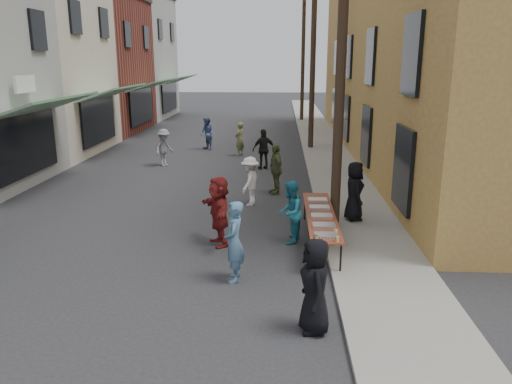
# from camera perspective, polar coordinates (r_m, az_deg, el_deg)

# --- Properties ---
(ground) EXTENTS (120.00, 120.00, 0.00)m
(ground) POSITION_cam_1_polar(r_m,az_deg,el_deg) (11.33, -11.85, -8.23)
(ground) COLOR #28282B
(ground) RESTS_ON ground
(sidewalk) EXTENTS (2.20, 60.00, 0.10)m
(sidewalk) POSITION_cam_1_polar(r_m,az_deg,el_deg) (25.53, 7.81, 4.98)
(sidewalk) COLOR gray
(sidewalk) RESTS_ON ground
(storefront_row) EXTENTS (8.00, 37.00, 9.00)m
(storefront_row) POSITION_cam_1_polar(r_m,az_deg,el_deg) (28.11, -24.89, 13.03)
(storefront_row) COLOR maroon
(storefront_row) RESTS_ON ground
(building_ochre) EXTENTS (10.00, 28.00, 10.00)m
(building_ochre) POSITION_cam_1_polar(r_m,az_deg,el_deg) (25.45, 22.74, 15.18)
(building_ochre) COLOR #A36E3A
(building_ochre) RESTS_ON ground
(utility_pole_near) EXTENTS (0.26, 0.26, 9.00)m
(utility_pole_near) POSITION_cam_1_polar(r_m,az_deg,el_deg) (13.14, 9.74, 15.18)
(utility_pole_near) COLOR #2D2116
(utility_pole_near) RESTS_ON ground
(utility_pole_mid) EXTENTS (0.26, 0.26, 9.00)m
(utility_pole_mid) POSITION_cam_1_polar(r_m,az_deg,el_deg) (25.10, 6.53, 15.07)
(utility_pole_mid) COLOR #2D2116
(utility_pole_mid) RESTS_ON ground
(utility_pole_far) EXTENTS (0.26, 0.26, 9.00)m
(utility_pole_far) POSITION_cam_1_polar(r_m,az_deg,el_deg) (37.09, 5.39, 15.02)
(utility_pole_far) COLOR #2D2116
(utility_pole_far) RESTS_ON ground
(serving_table) EXTENTS (0.70, 4.00, 0.75)m
(serving_table) POSITION_cam_1_polar(r_m,az_deg,el_deg) (12.25, 7.39, -2.70)
(serving_table) COLOR brown
(serving_table) RESTS_ON ground
(catering_tray_sausage) EXTENTS (0.50, 0.33, 0.08)m
(catering_tray_sausage) POSITION_cam_1_polar(r_m,az_deg,el_deg) (10.67, 8.06, -4.98)
(catering_tray_sausage) COLOR maroon
(catering_tray_sausage) RESTS_ON serving_table
(catering_tray_foil_b) EXTENTS (0.50, 0.33, 0.08)m
(catering_tray_foil_b) POSITION_cam_1_polar(r_m,az_deg,el_deg) (11.28, 7.78, -3.86)
(catering_tray_foil_b) COLOR #B2B2B7
(catering_tray_foil_b) RESTS_ON serving_table
(catering_tray_buns) EXTENTS (0.50, 0.33, 0.08)m
(catering_tray_buns) POSITION_cam_1_polar(r_m,az_deg,el_deg) (11.94, 7.51, -2.78)
(catering_tray_buns) COLOR tan
(catering_tray_buns) RESTS_ON serving_table
(catering_tray_foil_d) EXTENTS (0.50, 0.33, 0.08)m
(catering_tray_foil_d) POSITION_cam_1_polar(r_m,az_deg,el_deg) (12.61, 7.27, -1.81)
(catering_tray_foil_d) COLOR #B2B2B7
(catering_tray_foil_d) RESTS_ON serving_table
(catering_tray_buns_end) EXTENTS (0.50, 0.33, 0.08)m
(catering_tray_buns_end) POSITION_cam_1_polar(r_m,az_deg,el_deg) (13.28, 7.05, -0.94)
(catering_tray_buns_end) COLOR tan
(catering_tray_buns_end) RESTS_ON serving_table
(condiment_jar_a) EXTENTS (0.07, 0.07, 0.08)m
(condiment_jar_a) POSITION_cam_1_polar(r_m,az_deg,el_deg) (10.37, 6.98, -5.53)
(condiment_jar_a) COLOR #A57F26
(condiment_jar_a) RESTS_ON serving_table
(condiment_jar_b) EXTENTS (0.07, 0.07, 0.08)m
(condiment_jar_b) POSITION_cam_1_polar(r_m,az_deg,el_deg) (10.46, 6.95, -5.34)
(condiment_jar_b) COLOR #A57F26
(condiment_jar_b) RESTS_ON serving_table
(condiment_jar_c) EXTENTS (0.07, 0.07, 0.08)m
(condiment_jar_c) POSITION_cam_1_polar(r_m,az_deg,el_deg) (10.55, 6.91, -5.15)
(condiment_jar_c) COLOR #A57F26
(condiment_jar_c) RESTS_ON serving_table
(cup_stack) EXTENTS (0.08, 0.08, 0.12)m
(cup_stack) POSITION_cam_1_polar(r_m,az_deg,el_deg) (10.45, 9.28, -5.34)
(cup_stack) COLOR tan
(cup_stack) RESTS_ON serving_table
(guest_front_a) EXTENTS (0.63, 0.86, 1.62)m
(guest_front_a) POSITION_cam_1_polar(r_m,az_deg,el_deg) (8.35, 6.75, -10.61)
(guest_front_a) COLOR black
(guest_front_a) RESTS_ON ground
(guest_front_b) EXTENTS (0.40, 0.61, 1.68)m
(guest_front_b) POSITION_cam_1_polar(r_m,az_deg,el_deg) (10.10, -2.51, -5.70)
(guest_front_b) COLOR teal
(guest_front_b) RESTS_ON ground
(guest_front_c) EXTENTS (0.74, 0.87, 1.56)m
(guest_front_c) POSITION_cam_1_polar(r_m,az_deg,el_deg) (12.21, 3.93, -2.32)
(guest_front_c) COLOR teal
(guest_front_c) RESTS_ON ground
(guest_front_d) EXTENTS (0.83, 1.10, 1.52)m
(guest_front_d) POSITION_cam_1_polar(r_m,az_deg,el_deg) (15.37, -0.70, 1.24)
(guest_front_d) COLOR white
(guest_front_d) RESTS_ON ground
(guest_front_e) EXTENTS (0.73, 1.07, 1.69)m
(guest_front_e) POSITION_cam_1_polar(r_m,az_deg,el_deg) (16.71, 2.25, 2.64)
(guest_front_e) COLOR #555F37
(guest_front_e) RESTS_ON ground
(guest_queue_back) EXTENTS (1.07, 1.66, 1.71)m
(guest_queue_back) POSITION_cam_1_polar(r_m,az_deg,el_deg) (12.07, -4.26, -2.17)
(guest_queue_back) COLOR maroon
(guest_queue_back) RESTS_ON ground
(server) EXTENTS (0.61, 0.85, 1.63)m
(server) POSITION_cam_1_polar(r_m,az_deg,el_deg) (13.88, 11.18, 0.10)
(server) COLOR black
(server) RESTS_ON sidewalk
(passerby_left) EXTENTS (0.96, 1.17, 1.57)m
(passerby_left) POSITION_cam_1_polar(r_m,az_deg,el_deg) (21.52, -10.47, 5.02)
(passerby_left) COLOR gray
(passerby_left) RESTS_ON ground
(passerby_mid) EXTENTS (1.06, 0.75, 1.66)m
(passerby_mid) POSITION_cam_1_polar(r_m,az_deg,el_deg) (20.50, 0.90, 4.91)
(passerby_mid) COLOR black
(passerby_mid) RESTS_ON ground
(passerby_right) EXTENTS (0.57, 0.67, 1.57)m
(passerby_right) POSITION_cam_1_polar(r_m,az_deg,el_deg) (23.46, -1.90, 6.06)
(passerby_right) COLOR olive
(passerby_right) RESTS_ON ground
(passerby_far) EXTENTS (0.97, 1.00, 1.63)m
(passerby_far) POSITION_cam_1_polar(r_m,az_deg,el_deg) (25.15, -5.61, 6.66)
(passerby_far) COLOR #4B5F92
(passerby_far) RESTS_ON ground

